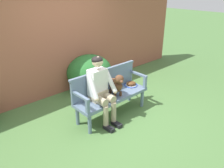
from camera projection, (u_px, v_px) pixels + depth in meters
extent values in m
plane|color=#4C753D|center=(112.00, 114.00, 4.65)|extent=(40.00, 40.00, 0.00)
cube|color=#9E5642|center=(63.00, 44.00, 5.35)|extent=(8.00, 0.30, 2.33)
ellipsoid|color=#286B2D|center=(90.00, 72.00, 5.66)|extent=(1.18, 1.12, 0.89)
cube|color=slate|center=(112.00, 97.00, 4.47)|extent=(1.61, 0.51, 0.06)
cylinder|color=slate|center=(90.00, 124.00, 3.99)|extent=(0.07, 0.07, 0.39)
cylinder|color=slate|center=(142.00, 98.00, 4.88)|extent=(0.07, 0.07, 0.39)
cylinder|color=slate|center=(77.00, 115.00, 4.25)|extent=(0.07, 0.07, 0.39)
cylinder|color=slate|center=(129.00, 93.00, 5.14)|extent=(0.07, 0.07, 0.39)
cube|color=slate|center=(105.00, 82.00, 4.51)|extent=(1.61, 0.05, 0.46)
cube|color=slate|center=(104.00, 70.00, 4.41)|extent=(1.65, 0.06, 0.04)
cube|color=slate|center=(88.00, 107.00, 3.79)|extent=(0.06, 0.06, 0.24)
cube|color=slate|center=(80.00, 96.00, 3.88)|extent=(0.06, 0.51, 0.04)
cube|color=slate|center=(145.00, 83.00, 4.74)|extent=(0.06, 0.06, 0.24)
cube|color=slate|center=(138.00, 74.00, 4.82)|extent=(0.06, 0.51, 0.04)
cube|color=black|center=(109.00, 128.00, 4.14)|extent=(0.10, 0.24, 0.07)
cylinder|color=tan|center=(106.00, 116.00, 4.10)|extent=(0.10, 0.10, 0.40)
cylinder|color=tan|center=(100.00, 100.00, 4.10)|extent=(0.15, 0.32, 0.15)
cube|color=black|center=(116.00, 124.00, 4.27)|extent=(0.10, 0.24, 0.07)
cylinder|color=tan|center=(114.00, 112.00, 4.22)|extent=(0.10, 0.10, 0.40)
cylinder|color=tan|center=(108.00, 97.00, 4.22)|extent=(0.15, 0.32, 0.15)
cube|color=tan|center=(98.00, 95.00, 4.26)|extent=(0.32, 0.24, 0.20)
cube|color=white|center=(97.00, 82.00, 4.17)|extent=(0.34, 0.22, 0.52)
cylinder|color=white|center=(93.00, 86.00, 3.95)|extent=(0.14, 0.33, 0.45)
sphere|color=beige|center=(96.00, 99.00, 3.94)|extent=(0.09, 0.09, 0.09)
cylinder|color=white|center=(110.00, 80.00, 4.21)|extent=(0.14, 0.33, 0.45)
sphere|color=beige|center=(115.00, 91.00, 4.22)|extent=(0.09, 0.09, 0.09)
sphere|color=beige|center=(98.00, 62.00, 3.98)|extent=(0.20, 0.20, 0.20)
ellipsoid|color=black|center=(97.00, 60.00, 3.98)|extent=(0.21, 0.21, 0.14)
cylinder|color=brown|center=(115.00, 95.00, 4.37)|extent=(0.05, 0.05, 0.09)
cylinder|color=brown|center=(121.00, 94.00, 4.42)|extent=(0.05, 0.05, 0.09)
cylinder|color=brown|center=(110.00, 91.00, 4.53)|extent=(0.05, 0.05, 0.09)
cylinder|color=brown|center=(116.00, 90.00, 4.58)|extent=(0.05, 0.05, 0.09)
ellipsoid|color=brown|center=(116.00, 85.00, 4.41)|extent=(0.31, 0.39, 0.27)
sphere|color=brown|center=(118.00, 86.00, 4.30)|extent=(0.16, 0.16, 0.16)
sphere|color=brown|center=(119.00, 79.00, 4.21)|extent=(0.17, 0.17, 0.17)
ellipsoid|color=brown|center=(121.00, 81.00, 4.15)|extent=(0.09, 0.12, 0.06)
ellipsoid|color=brown|center=(116.00, 80.00, 4.19)|extent=(0.06, 0.05, 0.13)
ellipsoid|color=brown|center=(122.00, 79.00, 4.25)|extent=(0.06, 0.05, 0.13)
sphere|color=brown|center=(112.00, 80.00, 4.52)|extent=(0.08, 0.08, 0.08)
torus|color=blue|center=(131.00, 85.00, 4.88)|extent=(0.39, 0.39, 0.02)
cylinder|color=silver|center=(131.00, 85.00, 4.89)|extent=(0.25, 0.25, 0.00)
cube|color=blue|center=(128.00, 82.00, 5.03)|extent=(0.06, 0.08, 0.02)
cylinder|color=black|center=(127.00, 80.00, 5.15)|extent=(0.13, 0.21, 0.03)
ellipsoid|color=brown|center=(131.00, 83.00, 4.88)|extent=(0.26, 0.23, 0.09)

